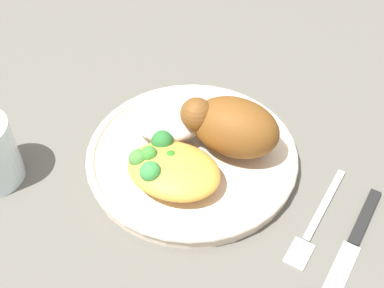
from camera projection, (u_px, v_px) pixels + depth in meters
name	position (u px, v px, depth m)	size (l,w,h in m)	color
ground_plane	(192.00, 161.00, 0.59)	(2.00, 2.00, 0.00)	#5C5952
plate	(192.00, 155.00, 0.58)	(0.25, 0.25, 0.02)	beige
roasted_chicken	(231.00, 126.00, 0.56)	(0.11, 0.07, 0.07)	brown
rice_pile	(168.00, 115.00, 0.59)	(0.09, 0.09, 0.04)	silver
mac_cheese_with_broccoli	(167.00, 167.00, 0.54)	(0.10, 0.08, 0.04)	gold
fork	(316.00, 222.00, 0.53)	(0.03, 0.14, 0.01)	#B2B2B7
knife	(353.00, 242.00, 0.51)	(0.04, 0.19, 0.01)	black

